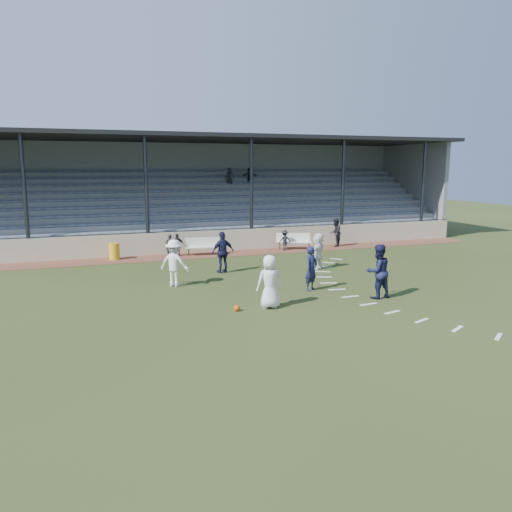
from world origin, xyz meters
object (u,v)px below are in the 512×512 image
Objects in this scene: trash_bin at (114,251)px; player_navy_lead at (311,269)px; football at (237,308)px; bench_right at (294,240)px; bench_left at (204,245)px; official at (335,232)px; player_white_lead at (270,282)px.

player_navy_lead is (6.78, -9.37, 0.43)m from trash_bin.
football is at bearing 173.61° from player_navy_lead.
bench_left is at bearing -157.91° from bench_right.
bench_right is 1.18× the size of official.
trash_bin is 11.95m from player_white_lead.
official is at bearing 48.54° from football.
player_white_lead is (-5.77, -10.93, 0.34)m from bench_right.
bench_right is 12.36m from player_white_lead.
player_white_lead is 1.06× the size of player_navy_lead.
bench_left is 1.01× the size of bench_right.
bench_right is 9.42× the size of football.
player_navy_lead is at bearing -70.80° from bench_left.
bench_right is at bearing 6.77° from bench_left.
bench_left reaches higher than football.
player_white_lead is at bearing -68.62° from trash_bin.
bench_left is 1.16× the size of player_navy_lead.
bench_left is 1.10× the size of player_white_lead.
bench_left is at bearing 70.46° from player_navy_lead.
bench_right is at bearing 37.75° from player_navy_lead.
bench_right is 1.15× the size of player_navy_lead.
bench_left and bench_right have the same top height.
player_navy_lead is at bearing -142.01° from player_white_lead.
football is at bearing -91.61° from bench_left.
trash_bin is at bearing 105.88° from football.
official is (12.93, -0.07, 0.42)m from trash_bin.
player_white_lead is (-0.36, -10.90, 0.34)m from bench_left.
player_navy_lead reaches higher than bench_left.
player_white_lead is 2.99m from player_navy_lead.
official is at bearing -0.33° from trash_bin.
trash_bin is at bearing -159.24° from bench_right.
trash_bin is (-10.12, 0.18, -0.14)m from bench_right.
trash_bin is at bearing -50.43° from official.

